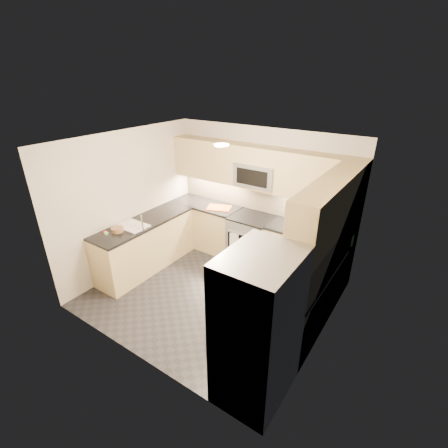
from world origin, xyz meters
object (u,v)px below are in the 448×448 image
(microwave, at_px, (257,175))
(refrigerator, at_px, (258,329))
(utensil_bowl, at_px, (344,238))
(gas_range, at_px, (251,240))
(cutting_board, at_px, (219,208))
(fruit_basket, at_px, (117,230))

(microwave, height_order, refrigerator, microwave)
(microwave, distance_m, utensil_bowl, 1.81)
(utensil_bowl, bearing_deg, gas_range, 177.13)
(gas_range, xyz_separation_m, microwave, (0.00, 0.12, 1.24))
(utensil_bowl, xyz_separation_m, cutting_board, (-2.40, 0.07, -0.08))
(refrigerator, relative_size, fruit_basket, 8.82)
(gas_range, distance_m, fruit_basket, 2.43)
(cutting_board, height_order, fruit_basket, fruit_basket)
(cutting_board, relative_size, fruit_basket, 2.21)
(refrigerator, distance_m, fruit_basket, 3.07)
(refrigerator, xyz_separation_m, utensil_bowl, (0.22, 2.34, 0.13))
(microwave, relative_size, fruit_basket, 3.72)
(microwave, distance_m, refrigerator, 3.04)
(gas_range, height_order, microwave, microwave)
(utensil_bowl, bearing_deg, refrigerator, -95.29)
(microwave, height_order, fruit_basket, microwave)
(microwave, relative_size, utensil_bowl, 2.54)
(utensil_bowl, height_order, fruit_basket, utensil_bowl)
(gas_range, bearing_deg, fruit_basket, -130.85)
(cutting_board, bearing_deg, microwave, 10.95)
(cutting_board, bearing_deg, refrigerator, -47.78)
(utensil_bowl, height_order, cutting_board, utensil_bowl)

